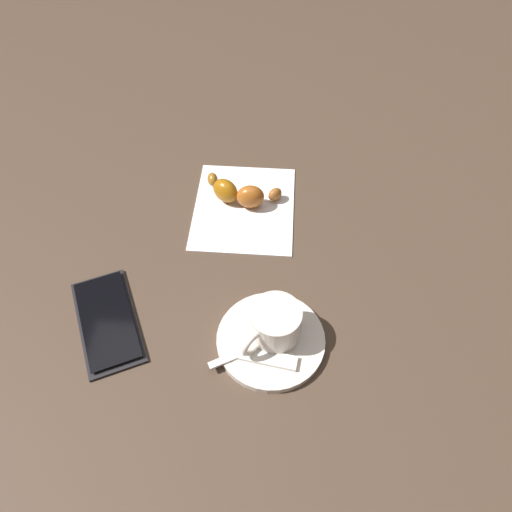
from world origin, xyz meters
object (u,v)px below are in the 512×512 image
Objects in this scene: napkin at (244,207)px; croissant at (239,193)px; cell_phone at (107,320)px; espresso_cup at (274,324)px; sugar_packet at (268,358)px; teaspoon at (271,339)px; saucer at (271,340)px.

croissant reaches higher than napkin.
cell_phone is at bearing -32.73° from croissant.
espresso_cup is 0.04m from sugar_packet.
sugar_packet is (0.03, -0.00, -0.02)m from espresso_cup.
croissant is (-0.24, -0.07, 0.01)m from teaspoon.
cell_phone is (0.22, -0.15, 0.00)m from napkin.
teaspoon is 0.71× the size of cell_phone.
cell_phone is (-0.00, -0.21, -0.03)m from espresso_cup.
saucer is 1.07× the size of croissant.
croissant is at bearing -164.67° from teaspoon.
saucer is at bearing 94.99° from sugar_packet.
espresso_cup is at bearing 163.72° from teaspoon.
cell_phone is at bearing -92.85° from saucer.
croissant is at bearing -163.53° from espresso_cup.
sugar_packet reaches higher than cell_phone.
croissant reaches higher than sugar_packet.
espresso_cup is (-0.01, 0.00, 0.03)m from saucer.
espresso_cup is 1.10× the size of sugar_packet.
espresso_cup is 0.67× the size of teaspoon.
sugar_packet is at bearing 79.41° from cell_phone.
sugar_packet reaches higher than saucer.
sugar_packet is 0.26m from napkin.
espresso_cup is 0.42× the size of napkin.
espresso_cup reaches higher than croissant.
cell_phone is at bearing -93.67° from teaspoon.
teaspoon is (0.00, 0.00, 0.01)m from saucer.
croissant is at bearing 111.49° from sugar_packet.
sugar_packet is (0.03, -0.00, 0.01)m from saucer.
croissant is (-0.01, -0.01, 0.02)m from napkin.
cell_phone is (-0.01, -0.21, -0.00)m from saucer.
cell_phone is at bearing -91.27° from espresso_cup.
espresso_cup is at bearing 88.73° from cell_phone.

